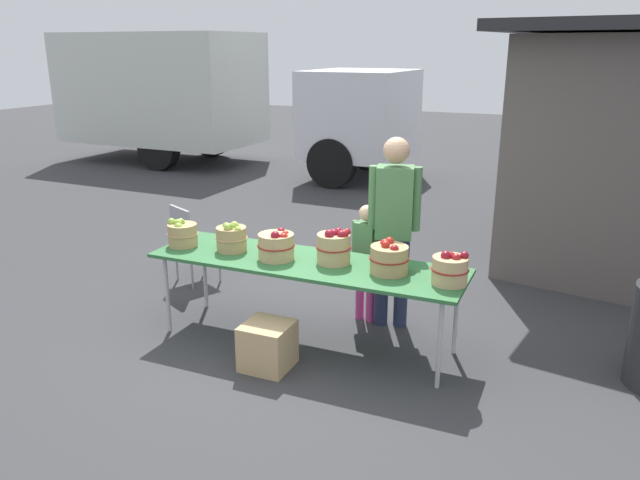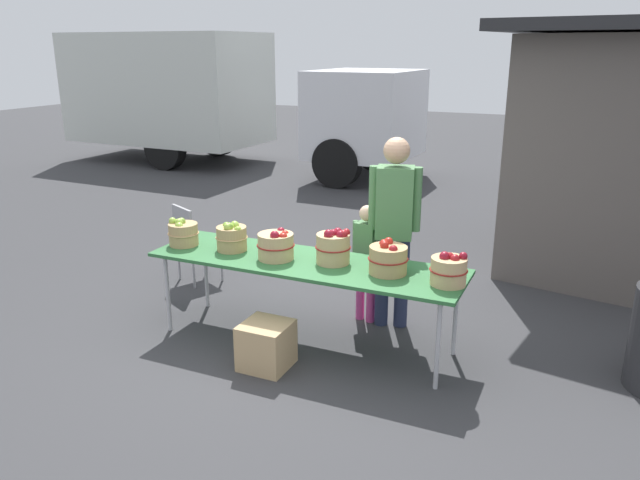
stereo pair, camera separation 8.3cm
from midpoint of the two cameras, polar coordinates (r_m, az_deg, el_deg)
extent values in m
plane|color=#38383A|center=(5.51, -1.69, -9.33)|extent=(40.00, 40.00, 0.00)
cube|color=#2D6B38|center=(5.22, -1.76, -2.11)|extent=(2.70, 0.76, 0.03)
cylinder|color=#B2B2B7|center=(5.73, -14.28, -4.87)|extent=(0.04, 0.04, 0.72)
cylinder|color=#B2B2B7|center=(4.74, 10.46, -9.45)|extent=(0.04, 0.04, 0.72)
cylinder|color=#B2B2B7|center=(6.18, -10.94, -2.98)|extent=(0.04, 0.04, 0.72)
cylinder|color=#B2B2B7|center=(5.28, 11.98, -6.68)|extent=(0.04, 0.04, 0.72)
cylinder|color=tan|center=(5.74, -12.93, 0.46)|extent=(0.26, 0.26, 0.20)
torus|color=tan|center=(5.73, -12.94, 0.56)|extent=(0.28, 0.28, 0.01)
sphere|color=#9EC647|center=(5.66, -13.31, 1.17)|extent=(0.07, 0.07, 0.07)
sphere|color=#8CB738|center=(5.72, -13.30, 1.31)|extent=(0.07, 0.07, 0.07)
sphere|color=#7AA833|center=(5.74, -13.11, 1.59)|extent=(0.07, 0.07, 0.07)
sphere|color=#9EC647|center=(5.71, -13.33, 1.53)|extent=(0.07, 0.07, 0.07)
sphere|color=#9EC647|center=(5.75, -13.91, 1.65)|extent=(0.07, 0.07, 0.07)
sphere|color=#9EC647|center=(5.76, -13.44, 1.53)|extent=(0.07, 0.07, 0.07)
cylinder|color=tan|center=(5.51, -8.60, 0.09)|extent=(0.27, 0.27, 0.21)
torus|color=tan|center=(5.51, -8.61, 0.19)|extent=(0.29, 0.29, 0.01)
sphere|color=#8CB738|center=(5.48, -8.69, 1.15)|extent=(0.07, 0.07, 0.07)
sphere|color=#8CB738|center=(5.41, -8.02, 0.89)|extent=(0.06, 0.06, 0.06)
sphere|color=#9EC647|center=(5.50, -8.31, 1.33)|extent=(0.08, 0.08, 0.08)
sphere|color=#7AA833|center=(5.54, -9.06, 1.25)|extent=(0.07, 0.07, 0.07)
sphere|color=#7AA833|center=(5.43, -8.82, 1.19)|extent=(0.07, 0.07, 0.07)
sphere|color=#9EC647|center=(5.42, -8.94, 1.14)|extent=(0.07, 0.07, 0.07)
cylinder|color=tan|center=(5.25, -4.51, -0.60)|extent=(0.30, 0.30, 0.22)
torus|color=maroon|center=(5.25, -4.51, -0.49)|extent=(0.32, 0.32, 0.01)
sphere|color=maroon|center=(5.14, -4.62, 0.42)|extent=(0.08, 0.08, 0.08)
sphere|color=#B22319|center=(5.15, -3.83, 0.24)|extent=(0.08, 0.08, 0.08)
sphere|color=#B22319|center=(5.25, -3.65, 0.52)|extent=(0.07, 0.07, 0.07)
sphere|color=maroon|center=(5.33, -4.05, 0.79)|extent=(0.07, 0.07, 0.07)
cylinder|color=tan|center=(5.14, 0.80, -0.79)|extent=(0.28, 0.28, 0.25)
torus|color=maroon|center=(5.13, 0.80, -0.66)|extent=(0.30, 0.30, 0.01)
sphere|color=maroon|center=(5.05, 1.51, 0.50)|extent=(0.07, 0.07, 0.07)
sphere|color=maroon|center=(5.16, 1.23, 0.73)|extent=(0.08, 0.08, 0.08)
sphere|color=maroon|center=(5.12, 2.03, 0.73)|extent=(0.06, 0.06, 0.06)
sphere|color=maroon|center=(5.10, 0.82, 0.61)|extent=(0.07, 0.07, 0.07)
sphere|color=maroon|center=(5.04, 0.39, 0.54)|extent=(0.08, 0.08, 0.08)
sphere|color=maroon|center=(5.05, 1.76, 0.55)|extent=(0.07, 0.07, 0.07)
cylinder|color=tan|center=(4.94, 5.90, -1.81)|extent=(0.30, 0.30, 0.22)
torus|color=maroon|center=(4.94, 5.91, -1.68)|extent=(0.32, 0.32, 0.01)
sphere|color=#B22319|center=(5.00, 5.94, -0.14)|extent=(0.07, 0.07, 0.07)
sphere|color=#B22319|center=(4.89, 5.57, -0.46)|extent=(0.07, 0.07, 0.07)
sphere|color=maroon|center=(4.84, 6.38, -0.84)|extent=(0.07, 0.07, 0.07)
sphere|color=#B22319|center=(4.97, 5.51, -0.33)|extent=(0.08, 0.08, 0.08)
cylinder|color=tan|center=(4.79, 11.38, -2.77)|extent=(0.27, 0.27, 0.21)
torus|color=maroon|center=(4.79, 11.38, -2.65)|extent=(0.29, 0.29, 0.01)
sphere|color=maroon|center=(4.73, 11.94, -1.65)|extent=(0.07, 0.07, 0.07)
sphere|color=maroon|center=(4.79, 11.47, -1.51)|extent=(0.08, 0.08, 0.08)
sphere|color=maroon|center=(4.76, 12.66, -1.42)|extent=(0.07, 0.07, 0.07)
sphere|color=maroon|center=(4.74, 11.02, -1.44)|extent=(0.08, 0.08, 0.08)
sphere|color=#B22319|center=(4.82, 11.16, -1.40)|extent=(0.06, 0.06, 0.06)
sphere|color=maroon|center=(4.76, 11.33, -1.53)|extent=(0.07, 0.07, 0.07)
cylinder|color=#262D4C|center=(5.70, 7.09, -3.86)|extent=(0.12, 0.12, 0.85)
cylinder|color=#262D4C|center=(5.71, 5.30, -3.77)|extent=(0.12, 0.12, 0.85)
cube|color=#4C7F4C|center=(5.48, 6.45, 3.47)|extent=(0.37, 0.30, 0.64)
sphere|color=tan|center=(5.39, 6.61, 8.20)|extent=(0.23, 0.23, 0.23)
cylinder|color=#4C7F4C|center=(5.46, 8.41, 3.74)|extent=(0.09, 0.09, 0.57)
cylinder|color=#4C7F4C|center=(5.48, 4.51, 3.92)|extent=(0.09, 0.09, 0.57)
cylinder|color=#CC3F8C|center=(5.80, 4.25, -4.99)|extent=(0.08, 0.08, 0.55)
cylinder|color=#CC3F8C|center=(5.86, 3.29, -4.75)|extent=(0.08, 0.08, 0.55)
cube|color=#4C7F4C|center=(5.66, 3.87, -0.39)|extent=(0.23, 0.19, 0.41)
sphere|color=beige|center=(5.58, 3.93, 2.48)|extent=(0.15, 0.15, 0.15)
cylinder|color=#4C7F4C|center=(5.60, 4.92, -0.38)|extent=(0.06, 0.06, 0.36)
cylinder|color=#4C7F4C|center=(5.72, 2.84, 0.04)|extent=(0.06, 0.06, 0.36)
cube|color=silver|center=(14.39, -14.62, 13.40)|extent=(4.26, 2.32, 2.30)
cube|color=silver|center=(12.02, 3.52, 11.53)|extent=(1.86, 2.15, 1.60)
cube|color=black|center=(11.70, 7.52, 12.84)|extent=(0.09, 1.76, 0.80)
cylinder|color=black|center=(13.06, 4.35, 8.45)|extent=(0.91, 0.31, 0.90)
cylinder|color=black|center=(11.33, 0.89, 7.11)|extent=(0.91, 0.31, 0.90)
cylinder|color=black|center=(14.90, -10.14, 9.35)|extent=(0.91, 0.31, 0.90)
cylinder|color=black|center=(13.41, -14.82, 8.16)|extent=(0.91, 0.31, 0.90)
cube|color=#99999E|center=(6.86, -11.62, -0.25)|extent=(0.54, 0.54, 0.04)
cube|color=#99999E|center=(6.72, -13.07, 1.24)|extent=(0.37, 0.21, 0.40)
cylinder|color=gray|center=(6.87, -9.57, -2.13)|extent=(0.02, 0.02, 0.42)
cylinder|color=gray|center=(7.15, -10.98, -1.42)|extent=(0.02, 0.02, 0.42)
cylinder|color=gray|center=(6.71, -12.06, -2.74)|extent=(0.02, 0.02, 0.42)
cylinder|color=gray|center=(7.00, -13.39, -1.99)|extent=(0.02, 0.02, 0.42)
cube|color=tan|center=(5.05, -5.32, -9.66)|extent=(0.38, 0.38, 0.38)
camera|label=1|loc=(0.04, -90.43, -0.14)|focal=34.76mm
camera|label=2|loc=(0.04, 89.57, 0.14)|focal=34.76mm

